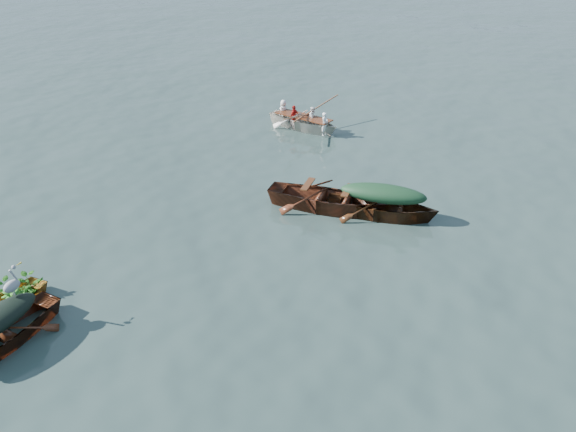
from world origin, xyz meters
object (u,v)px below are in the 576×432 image
(yellow_dinghy, at_px, (2,318))
(heron, at_px, (13,292))
(rowed_boat, at_px, (303,129))
(green_tarp_boat, at_px, (381,217))
(open_wooden_boat, at_px, (327,210))

(yellow_dinghy, bearing_deg, heron, 5.19)
(yellow_dinghy, distance_m, rowed_boat, 13.51)
(green_tarp_boat, distance_m, open_wooden_boat, 1.61)
(yellow_dinghy, distance_m, heron, 1.01)
(rowed_boat, distance_m, heron, 13.42)
(green_tarp_boat, bearing_deg, open_wooden_boat, 90.00)
(yellow_dinghy, xyz_separation_m, green_tarp_boat, (5.95, 8.09, 0.00))
(heron, bearing_deg, yellow_dinghy, -174.81)
(yellow_dinghy, distance_m, green_tarp_boat, 10.05)
(green_tarp_boat, relative_size, heron, 4.83)
(yellow_dinghy, xyz_separation_m, open_wooden_boat, (4.38, 7.78, 0.00))
(green_tarp_boat, bearing_deg, heron, 134.60)
(rowed_boat, relative_size, heron, 4.70)
(yellow_dinghy, relative_size, rowed_boat, 0.68)
(green_tarp_boat, bearing_deg, rowed_boat, 32.05)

